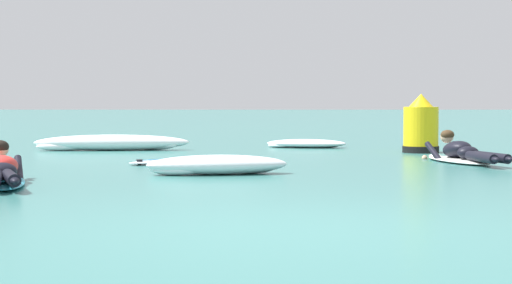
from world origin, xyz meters
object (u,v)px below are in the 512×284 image
object	(u,v)px
drifting_surfboard	(188,160)
channel_marker_buoy	(421,129)
surfer_near	(1,173)
surfer_far	(462,154)

from	to	relation	value
drifting_surfboard	channel_marker_buoy	world-z (taller)	channel_marker_buoy
drifting_surfboard	channel_marker_buoy	xyz separation A→B (m)	(4.06, 2.58, 0.40)
surfer_near	surfer_far	world-z (taller)	same
surfer_far	drifting_surfboard	size ratio (longest dim) A/B	1.24
surfer_far	channel_marker_buoy	distance (m)	2.71
surfer_far	drifting_surfboard	xyz separation A→B (m)	(-4.23, 0.11, -0.11)
drifting_surfboard	channel_marker_buoy	distance (m)	4.83
surfer_far	drifting_surfboard	world-z (taller)	surfer_far
surfer_near	drifting_surfboard	world-z (taller)	surfer_near
surfer_near	surfer_far	size ratio (longest dim) A/B	1.03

